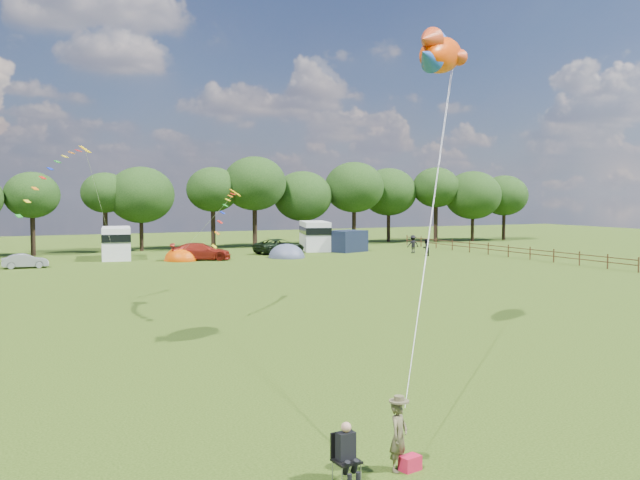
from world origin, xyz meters
name	(u,v)px	position (x,y,z in m)	size (l,w,h in m)	color
ground_plane	(418,367)	(0.00, 0.00, 0.00)	(180.00, 180.00, 0.00)	#193108
tree_line	(176,191)	(5.30, 54.99, 6.35)	(102.98, 10.98, 10.27)	black
fence	(498,249)	(32.00, 34.50, 0.70)	(0.12, 33.12, 1.20)	#472D19
car_b	(25,261)	(-10.50, 41.90, 0.59)	(1.25, 3.35, 1.18)	gray
car_c	(201,252)	(4.41, 42.56, 0.79)	(2.22, 5.28, 1.58)	maroon
car_d	(279,246)	(13.67, 46.19, 0.75)	(2.50, 5.52, 1.50)	black
campervan_c	(116,242)	(-2.31, 47.31, 1.58)	(3.53, 6.36, 2.95)	silver
campervan_d	(315,235)	(18.78, 48.62, 1.66)	(4.44, 6.82, 3.09)	white
tent_orange	(181,260)	(2.71, 43.01, 0.02)	(3.12, 3.42, 2.44)	#C84000
tent_greyblue	(287,257)	(12.53, 41.62, 0.02)	(3.51, 3.85, 2.61)	#444B62
awning_navy	(347,241)	(20.96, 45.36, 1.12)	(3.57, 2.90, 2.23)	#151D32
kite_flyer	(399,436)	(-5.56, -7.64, 0.76)	(0.56, 0.36, 1.52)	brown
camp_chair	(345,446)	(-6.90, -7.68, 0.77)	(0.55, 0.54, 1.29)	#99999E
kite_bag	(410,463)	(-5.33, -7.75, 0.16)	(0.46, 0.30, 0.32)	#B71532
fish_kite	(438,54)	(2.96, 3.24, 11.64)	(3.98, 3.36, 2.22)	#E83D00
streamer_kite_b	(60,168)	(-9.88, 18.98, 7.44)	(4.21, 4.74, 3.81)	#FAC100
streamer_kite_c	(227,207)	(-2.31, 14.15, 5.38)	(3.14, 5.06, 2.83)	#E5B600
walker_a	(426,248)	(25.44, 37.31, 0.83)	(0.81, 0.50, 1.66)	black
walker_b	(413,244)	(26.21, 40.80, 0.93)	(1.20, 0.56, 1.85)	black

